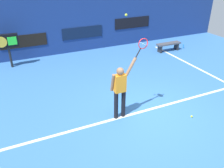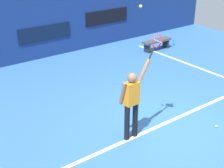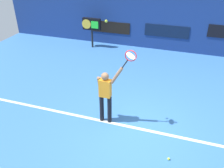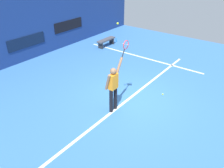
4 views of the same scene
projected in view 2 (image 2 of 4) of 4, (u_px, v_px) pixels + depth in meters
ground_plane at (165, 128)px, 8.22m from camera, size 18.00×18.00×0.00m
back_wall at (42, 13)px, 12.38m from camera, size 18.00×0.20×3.53m
sponsor_banner_center at (45, 33)px, 12.61m from camera, size 2.20×0.03×0.60m
sponsor_banner_starboard at (107, 17)px, 14.16m from camera, size 2.20×0.03×0.60m
court_baseline at (161, 125)px, 8.33m from camera, size 10.00×0.10×0.01m
court_sideline at (203, 69)px, 11.85m from camera, size 0.10×7.00×0.01m
tennis_player at (132, 100)px, 7.42m from camera, size 0.77×0.31×1.93m
tennis_racket at (157, 42)px, 7.27m from camera, size 0.45×0.27×0.61m
tennis_ball at (141, 6)px, 6.50m from camera, size 0.07×0.07×0.07m
court_bench at (157, 42)px, 13.75m from camera, size 1.40×0.36×0.45m
water_bottle at (173, 43)px, 14.42m from camera, size 0.07×0.07×0.24m
spare_ball at (217, 126)px, 8.23m from camera, size 0.07×0.07×0.07m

